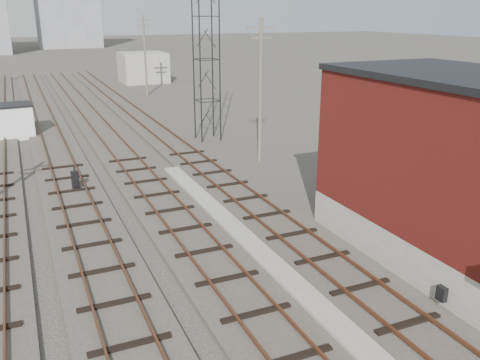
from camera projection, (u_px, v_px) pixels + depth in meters
ground at (88, 97)px, 58.55m from camera, size 320.00×320.00×0.00m
track_right at (156, 131)px, 41.24m from camera, size 3.20×90.00×0.39m
track_mid_right at (106, 135)px, 39.71m from camera, size 3.20×90.00×0.39m
track_mid_left at (52, 140)px, 38.17m from camera, size 3.20×90.00×0.39m
platform_curb at (279, 273)px, 18.76m from camera, size 0.90×28.00×0.26m
brick_building at (476, 174)px, 18.61m from camera, size 6.54×12.20×7.22m
lattice_tower at (206, 38)px, 36.59m from camera, size 1.60×1.60×15.00m
utility_pole_right_a at (260, 88)px, 31.75m from camera, size 1.80×0.24×9.00m
utility_pole_right_b at (145, 53)px, 57.79m from camera, size 1.80×0.24×9.00m
shed_right at (143, 67)px, 70.05m from camera, size 6.00×6.00×4.00m
switch_stand at (75, 181)px, 27.30m from camera, size 0.41×0.41×1.42m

